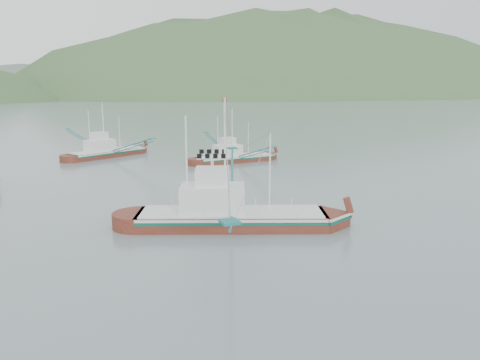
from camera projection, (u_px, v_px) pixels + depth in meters
name	position (u px, v px, depth m)	size (l,w,h in m)	color
ground	(267.00, 232.00, 38.56)	(1200.00, 1200.00, 0.00)	slate
main_boat	(230.00, 200.00, 39.37)	(16.42, 27.78, 11.71)	#581F12
bg_boat_right	(234.00, 154.00, 72.62)	(12.44, 22.01, 8.93)	#581F12
bg_boat_far	(106.00, 145.00, 77.69)	(14.89, 22.28, 9.67)	#581F12
headland_right	(296.00, 95.00, 517.23)	(684.00, 432.00, 306.00)	#3A5C2F
ridge_distant	(89.00, 94.00, 557.71)	(960.00, 400.00, 240.00)	slate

